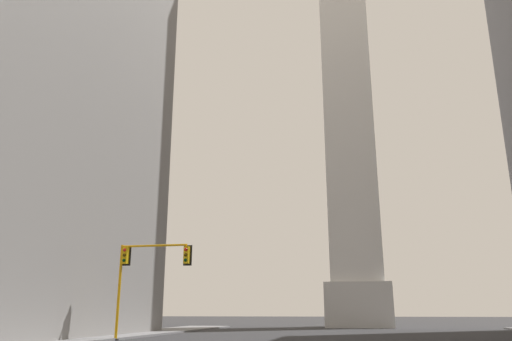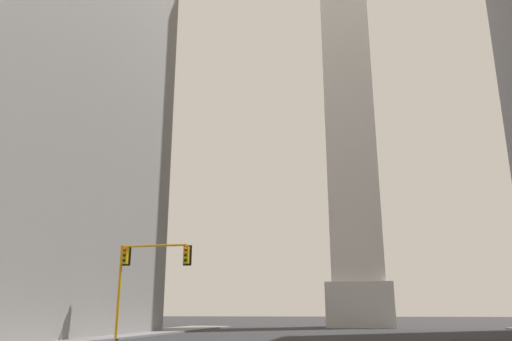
% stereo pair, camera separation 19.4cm
% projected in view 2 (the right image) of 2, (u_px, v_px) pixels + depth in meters
% --- Properties ---
extents(obelisk, '(7.68, 7.68, 74.79)m').
position_uv_depth(obelisk, '(346.00, 52.00, 68.51)').
color(obelisk, silver).
rests_on(obelisk, ground_plane).
extents(traffic_light_mid_left, '(5.07, 0.51, 6.09)m').
position_uv_depth(traffic_light_mid_left, '(143.00, 266.00, 32.82)').
color(traffic_light_mid_left, orange).
rests_on(traffic_light_mid_left, ground_plane).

